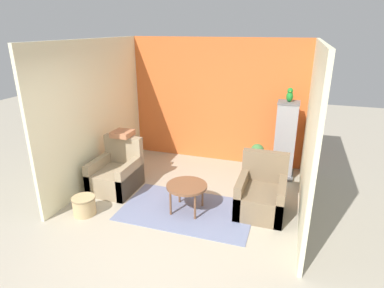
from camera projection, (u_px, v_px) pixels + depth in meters
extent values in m
plane|color=#B2A893|center=(155.00, 246.00, 4.46)|extent=(20.00, 20.00, 0.00)
cube|color=orange|center=(216.00, 101.00, 6.98)|extent=(3.89, 0.06, 2.67)
cube|color=beige|center=(95.00, 113.00, 6.03)|extent=(0.06, 3.31, 2.67)
cube|color=beige|center=(311.00, 133.00, 4.91)|extent=(0.06, 3.31, 2.67)
cube|color=slate|center=(187.00, 210.00, 5.31)|extent=(2.15, 1.28, 0.01)
cylinder|color=brown|center=(187.00, 186.00, 5.16)|extent=(0.66, 0.66, 0.04)
cylinder|color=brown|center=(171.00, 203.00, 5.12)|extent=(0.04, 0.04, 0.44)
cylinder|color=brown|center=(195.00, 207.00, 4.99)|extent=(0.04, 0.04, 0.44)
cylinder|color=brown|center=(179.00, 191.00, 5.48)|extent=(0.04, 0.04, 0.44)
cylinder|color=brown|center=(202.00, 195.00, 5.36)|extent=(0.04, 0.04, 0.44)
cube|color=#9E896B|center=(116.00, 180.00, 5.93)|extent=(0.75, 0.86, 0.41)
cube|color=#9E896B|center=(124.00, 149.00, 6.10)|extent=(0.75, 0.14, 0.53)
cube|color=#9E896B|center=(100.00, 173.00, 6.00)|extent=(0.12, 0.86, 0.59)
cube|color=#9E896B|center=(131.00, 177.00, 5.81)|extent=(0.12, 0.86, 0.59)
cube|color=#7A664C|center=(260.00, 201.00, 5.20)|extent=(0.75, 0.86, 0.41)
cube|color=#7A664C|center=(265.00, 166.00, 5.36)|extent=(0.75, 0.14, 0.53)
cube|color=#7A664C|center=(241.00, 193.00, 5.26)|extent=(0.12, 0.86, 0.59)
cube|color=#7A664C|center=(281.00, 199.00, 5.08)|extent=(0.12, 0.86, 0.59)
cube|color=slate|center=(281.00, 174.00, 6.53)|extent=(0.45, 0.45, 0.08)
cube|color=#939399|center=(285.00, 139.00, 6.27)|extent=(0.39, 0.39, 1.43)
cube|color=slate|center=(289.00, 102.00, 6.02)|extent=(0.41, 0.41, 0.03)
ellipsoid|color=#1E842D|center=(290.00, 96.00, 5.98)|extent=(0.13, 0.16, 0.20)
sphere|color=#1E842D|center=(290.00, 91.00, 5.92)|extent=(0.11, 0.11, 0.11)
cone|color=gold|center=(290.00, 92.00, 5.88)|extent=(0.05, 0.05, 0.05)
cone|color=#1E842D|center=(290.00, 97.00, 6.05)|extent=(0.06, 0.13, 0.17)
cylinder|color=beige|center=(256.00, 169.00, 6.60)|extent=(0.22, 0.22, 0.22)
cylinder|color=brown|center=(257.00, 159.00, 6.53)|extent=(0.03, 0.03, 0.21)
sphere|color=#427F42|center=(257.00, 150.00, 6.46)|extent=(0.26, 0.26, 0.26)
sphere|color=#427F42|center=(254.00, 152.00, 6.52)|extent=(0.16, 0.16, 0.16)
sphere|color=#427F42|center=(260.00, 153.00, 6.43)|extent=(0.15, 0.15, 0.15)
cylinder|color=tan|center=(84.00, 206.00, 5.17)|extent=(0.36, 0.36, 0.30)
cylinder|color=#957E57|center=(83.00, 198.00, 5.12)|extent=(0.38, 0.38, 0.02)
cube|color=#B2704C|center=(122.00, 134.00, 5.99)|extent=(0.36, 0.36, 0.10)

